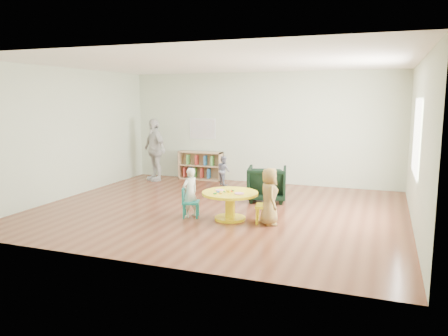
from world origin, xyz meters
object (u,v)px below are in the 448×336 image
armchair (267,184)px  adult_caretaker (154,150)px  activity_table (230,201)px  child_right (269,196)px  bookshelf (201,166)px  child_left (190,192)px  kid_chair_right (267,205)px  kid_chair_left (189,201)px  toddler (224,171)px

armchair → adult_caretaker: size_ratio=0.50×
activity_table → child_right: (0.74, -0.07, 0.15)m
bookshelf → child_left: (1.31, -3.52, 0.09)m
kid_chair_right → child_right: child_right is taller
kid_chair_right → child_left: 1.44m
child_right → adult_caretaker: size_ratio=0.61×
child_left → adult_caretaker: size_ratio=0.56×
bookshelf → child_left: 3.76m
kid_chair_left → kid_chair_right: (1.44, 0.14, 0.02)m
activity_table → kid_chair_left: size_ratio=1.80×
activity_table → toddler: 3.14m
child_right → adult_caretaker: adult_caretaker is taller
activity_table → kid_chair_right: bearing=1.7°
bookshelf → adult_caretaker: bearing=-152.1°
armchair → bookshelf: bearing=-49.8°
kid_chair_right → armchair: 1.68m
child_left → bookshelf: bearing=-135.1°
kid_chair_right → child_left: child_left is taller
kid_chair_left → kid_chair_right: size_ratio=0.94×
activity_table → armchair: (0.25, 1.64, 0.02)m
armchair → child_left: 1.99m
child_right → toddler: (-1.94, 2.98, -0.13)m
kid_chair_right → armchair: size_ratio=0.73×
kid_chair_right → armchair: armchair is taller
bookshelf → toddler: size_ratio=1.63×
activity_table → armchair: 1.66m
bookshelf → toddler: 1.01m
child_right → kid_chair_left: bearing=66.9°
bookshelf → toddler: bearing=-32.2°
activity_table → child_right: 0.75m
bookshelf → adult_caretaker: size_ratio=0.74×
toddler → activity_table: bearing=153.4°
kid_chair_right → child_left: (-1.43, -0.10, 0.14)m
activity_table → adult_caretaker: 4.28m
toddler → kid_chair_right: bearing=164.1°
armchair → child_left: (-1.00, -1.72, 0.08)m
adult_caretaker → armchair: bearing=11.7°
kid_chair_left → adult_caretaker: 3.85m
kid_chair_left → bookshelf: 3.79m
kid_chair_left → adult_caretaker: size_ratio=0.34×
child_left → toddler: child_left is taller
kid_chair_right → child_right: size_ratio=0.60×
armchair → toddler: bearing=-52.9°
armchair → child_right: child_right is taller
child_left → activity_table: bearing=120.5°
toddler → child_right: bearing=164.0°
child_right → bookshelf: bearing=13.6°
activity_table → child_right: bearing=-5.5°
activity_table → kid_chair_left: (-0.76, -0.12, -0.05)m
activity_table → kid_chair_left: bearing=-171.2°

